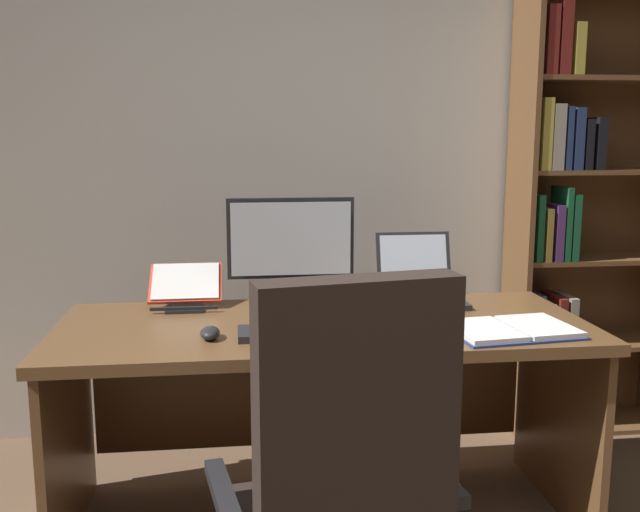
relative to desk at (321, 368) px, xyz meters
The scene contains 11 objects.
wall_back 1.14m from the desk, 78.31° to the left, with size 5.66×0.12×2.57m, color beige.
desk is the anchor object (origin of this frame).
bookshelf 1.51m from the desk, 25.93° to the left, with size 0.78×0.31×2.07m.
monitor 0.46m from the desk, 117.19° to the left, with size 0.49×0.16×0.42m.
laptop 0.53m from the desk, 24.23° to the left, with size 0.31×0.33×0.26m.
keyboard 0.33m from the desk, 110.99° to the right, with size 0.42×0.15×0.02m, color #232326.
computer_mouse 0.51m from the desk, 148.44° to the right, with size 0.06×0.10×0.04m, color #232326.
reading_stand_with_book 0.61m from the desk, 155.69° to the left, with size 0.28×0.24×0.15m.
open_binder 0.71m from the desk, 25.52° to the right, with size 0.44×0.33×0.02m.
notepad 0.36m from the desk, 23.98° to the right, with size 0.15×0.21×0.01m, color white.
pen 0.38m from the desk, 22.48° to the right, with size 0.01×0.01×0.14m, color maroon.
Camera 1 is at (-0.48, -1.00, 1.41)m, focal length 39.82 mm.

